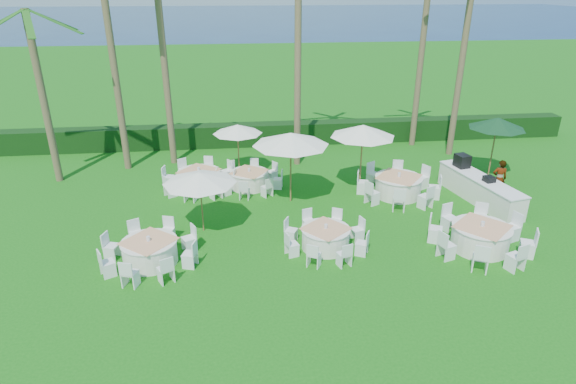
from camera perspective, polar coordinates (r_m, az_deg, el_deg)
The scene contains 22 objects.
ground at distance 16.35m, azimuth 1.24°, elevation -7.35°, with size 120.00×120.00×0.00m, color #125F10.
hedge at distance 27.10m, azimuth -2.13°, elevation 6.90°, with size 34.00×1.00×1.20m, color black.
ocean at distance 116.20m, azimuth -5.83°, elevation 19.45°, with size 260.00×260.00×0.00m, color #061A45.
banquet_table_a at distance 16.32m, azimuth -16.05°, elevation -6.73°, with size 3.12×3.12×0.95m.
banquet_table_b at distance 16.58m, azimuth 4.47°, elevation -5.39°, with size 2.91×2.91×0.90m.
banquet_table_c at distance 17.71m, azimuth 21.84°, elevation -4.94°, with size 3.39×3.39×1.03m.
banquet_table_d at distance 21.57m, azimuth -10.46°, elevation 1.52°, with size 3.26×3.26×0.98m.
banquet_table_e at distance 21.39m, azimuth -4.59°, elevation 1.55°, with size 2.96×2.96×0.90m.
banquet_table_f at distance 20.99m, azimuth 12.92°, elevation 0.76°, with size 3.45×3.45×1.04m.
umbrella_a at distance 17.19m, azimuth -10.44°, elevation 1.67°, with size 2.62×2.62×2.30m.
umbrella_b at distance 19.14m, azimuth 0.33°, elevation 6.29°, with size 3.09×3.09×2.96m.
umbrella_c at distance 22.37m, azimuth -6.00°, elevation 7.42°, with size 2.29×2.29×2.42m.
umbrella_d at distance 20.53m, azimuth 8.87°, elevation 7.17°, with size 2.76×2.76×2.95m.
umbrella_green at distance 23.66m, azimuth 23.57°, elevation 7.50°, with size 2.50×2.50×2.87m.
buffet_table at distance 21.47m, azimuth 21.68°, elevation 0.44°, with size 1.83×4.59×1.60m.
staff_person at distance 22.07m, azimuth 23.75°, elevation 1.46°, with size 0.60×0.40×1.65m, color gray.
palm_a at distance 23.68m, azimuth -20.15°, elevation 15.41°, with size 4.40×4.10×10.20m.
palm_b at distance 23.91m, azimuth -14.47°, elevation 14.79°, with size 4.40×4.16×9.12m.
palm_c at distance 22.82m, azimuth 1.22°, elevation 20.36°, with size 4.40×4.13×13.21m.
palm_d at distance 26.96m, azimuth 15.62°, elevation 16.17°, with size 4.32×4.32×9.62m.
palm_e at distance 25.93m, azimuth 20.11°, elevation 15.72°, with size 4.40×3.97×9.94m.
palm_f at distance 23.49m, azimuth -27.18°, elevation 10.69°, with size 4.39×4.19×7.46m.
Camera 1 is at (-1.93, -13.87, 8.44)m, focal length 30.00 mm.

